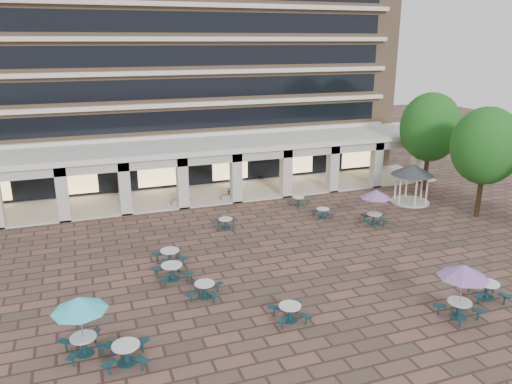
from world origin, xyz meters
TOP-DOWN VIEW (x-y plane):
  - ground at (0.00, 0.00)m, footprint 120.00×120.00m
  - apartment_building at (0.00, 25.47)m, footprint 40.00×15.50m
  - retail_arcade at (0.00, 14.80)m, footprint 42.00×6.60m
  - picnic_table_0 at (-3.97, -1.60)m, footprint 2.09×2.09m
  - picnic_table_1 at (-8.18, -5.72)m, footprint 2.05×2.05m
  - picnic_table_4 at (-9.73, -4.52)m, footprint 2.22×2.22m
  - picnic_table_5 at (-0.88, -5.03)m, footprint 1.77×1.77m
  - picnic_table_6 at (6.51, -7.41)m, footprint 2.27×2.27m
  - picnic_table_7 at (9.07, -6.44)m, footprint 2.28×2.28m
  - picnic_table_8 at (-5.14, 0.84)m, footprint 2.13×2.13m
  - picnic_table_9 at (-0.35, 7.06)m, footprint 1.89×1.89m
  - picnic_table_10 at (6.83, 6.78)m, footprint 1.65×1.65m
  - picnic_table_11 at (9.56, 4.39)m, footprint 2.14×2.14m
  - picnic_table_12 at (-4.88, 2.88)m, footprint 1.94×1.94m
  - picnic_table_13 at (6.36, 9.92)m, footprint 1.79×1.79m
  - gazebo at (14.88, 7.59)m, footprint 3.31×3.31m
  - tree_east_a at (17.49, 3.30)m, footprint 4.75×4.75m
  - tree_east_c at (18.15, 10.06)m, footprint 4.93×4.93m
  - planter_left at (-2.18, 12.90)m, footprint 1.50×0.63m
  - planter_right at (1.76, 12.90)m, footprint 1.50×0.60m

SIDE VIEW (x-z plane):
  - ground at x=0.00m, z-range 0.00..0.00m
  - picnic_table_13 at x=6.36m, z-range 0.06..0.72m
  - picnic_table_10 at x=6.83m, z-range 0.07..0.75m
  - planter_right at x=1.76m, z-range -0.15..0.98m
  - picnic_table_9 at x=-0.35m, z-range 0.07..0.77m
  - picnic_table_0 at x=-3.97m, z-range 0.07..0.83m
  - picnic_table_5 at x=-0.88m, z-range 0.07..0.85m
  - picnic_table_12 at x=-4.88m, z-range 0.08..0.89m
  - picnic_table_1 at x=-8.18m, z-range 0.08..0.91m
  - picnic_table_7 at x=9.07m, z-range 0.08..0.92m
  - picnic_table_8 at x=-5.14m, z-range 0.08..0.93m
  - planter_left at x=-2.18m, z-range -0.12..1.17m
  - picnic_table_11 at x=9.56m, z-range 0.86..3.33m
  - picnic_table_4 at x=-9.73m, z-range 0.90..3.46m
  - picnic_table_6 at x=6.51m, z-range 0.92..3.54m
  - gazebo at x=14.88m, z-range 0.78..3.86m
  - retail_arcade at x=0.00m, z-range 0.80..5.20m
  - tree_east_a at x=17.49m, z-range 1.21..9.12m
  - tree_east_c at x=18.15m, z-range 1.26..9.47m
  - apartment_building at x=0.00m, z-range 0.00..25.20m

